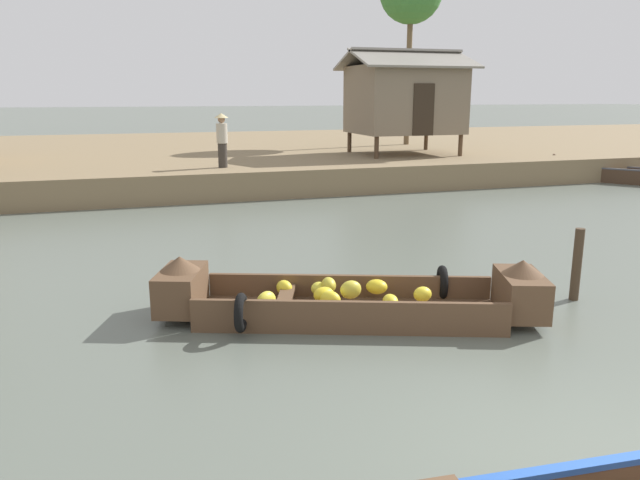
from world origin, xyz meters
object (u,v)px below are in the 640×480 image
(banana_boat, at_px, (348,299))
(mooring_post, at_px, (577,265))
(vendor_person, at_px, (222,137))
(fishing_skiff_distant, at_px, (621,174))
(stilt_house_right, at_px, (405,98))

(banana_boat, xyz_separation_m, mooring_post, (3.58, -0.31, 0.27))
(vendor_person, xyz_separation_m, mooring_post, (3.49, -11.74, -1.21))
(fishing_skiff_distant, height_order, stilt_house_right, stilt_house_right)
(stilt_house_right, relative_size, vendor_person, 2.68)
(stilt_house_right, bearing_deg, vendor_person, -162.28)
(fishing_skiff_distant, xyz_separation_m, vendor_person, (-13.92, 1.67, 1.46))
(stilt_house_right, bearing_deg, banana_boat, -118.07)
(fishing_skiff_distant, distance_m, vendor_person, 14.10)
(vendor_person, height_order, mooring_post, vendor_person)
(stilt_house_right, height_order, mooring_post, stilt_house_right)
(vendor_person, bearing_deg, banana_boat, -90.45)
(banana_boat, relative_size, vendor_person, 3.21)
(fishing_skiff_distant, bearing_deg, banana_boat, -145.12)
(vendor_person, bearing_deg, fishing_skiff_distant, -6.85)
(stilt_house_right, xyz_separation_m, vendor_person, (-7.24, -2.31, -1.16))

